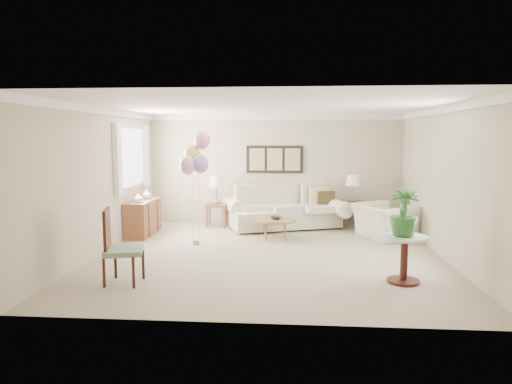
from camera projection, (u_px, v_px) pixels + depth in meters
The scene contains 18 objects.
ground_plane at pixel (269, 255), 8.07m from camera, with size 6.00×6.00×0.00m, color tan.
room_shell at pixel (263, 163), 7.98m from camera, with size 6.04×6.04×2.60m.
wall_art_triptych at pixel (275, 159), 10.82m from camera, with size 1.35×0.06×0.65m.
sofa at pixel (285, 211), 10.47m from camera, with size 3.00×1.78×0.99m.
end_table_left at pixel (217, 207), 10.58m from camera, with size 0.50×0.46×0.55m.
end_table_right at pixel (352, 205), 10.46m from camera, with size 0.56×0.51×0.62m.
lamp_left at pixel (217, 182), 10.51m from camera, with size 0.37×0.37×0.66m.
lamp_right at pixel (353, 181), 10.39m from camera, with size 0.34×0.34×0.60m.
coffee_table at pixel (276, 220), 9.28m from camera, with size 0.83×0.83×0.42m.
decor_bowl at pixel (276, 218), 9.24m from camera, with size 0.23×0.23×0.06m, color #2C2422.
armchair at pixel (384, 221), 9.39m from camera, with size 1.08×0.94×0.70m, color beige.
side_table at pixel (405, 247), 6.49m from camera, with size 0.63×0.63×0.68m.
potted_plant at pixel (404, 212), 6.42m from camera, with size 0.39×0.39×0.69m, color #24531C.
accent_chair at pixel (118, 245), 6.46m from camera, with size 0.64×0.64×1.07m.
credenza at pixel (143, 218), 9.72m from camera, with size 0.46×1.20×0.74m.
vase_white at pixel (138, 198), 9.36m from camera, with size 0.19×0.19×0.19m, color white.
vase_sage at pixel (147, 194), 9.90m from camera, with size 0.20×0.20×0.21m, color #A9B1A3.
balloon_cluster at pixel (196, 157), 8.68m from camera, with size 0.55×0.55×2.20m.
Camera 1 is at (0.37, -7.88, 2.07)m, focal length 32.00 mm.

